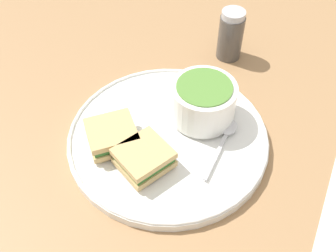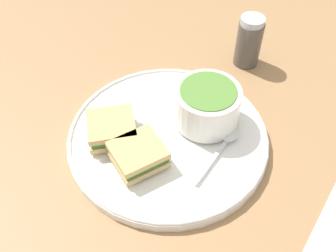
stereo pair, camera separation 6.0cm
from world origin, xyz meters
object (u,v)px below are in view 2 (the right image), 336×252
soup_bowl (207,105)px  spoon (227,139)px  salt_shaker (249,42)px  sandwich_half_near (112,129)px  sandwich_half_far (140,155)px

soup_bowl → spoon: 0.06m
spoon → salt_shaker: bearing=18.2°
soup_bowl → salt_shaker: (-0.04, 0.18, -0.00)m
sandwich_half_near → sandwich_half_far: (0.07, -0.01, 0.00)m
soup_bowl → sandwich_half_far: 0.13m
sandwich_half_far → salt_shaker: salt_shaker is taller
spoon → sandwich_half_far: bearing=140.7°
sandwich_half_near → soup_bowl: bearing=52.2°
sandwich_half_far → salt_shaker: 0.31m
sandwich_half_far → salt_shaker: size_ratio=0.92×
sandwich_half_near → salt_shaker: salt_shaker is taller
spoon → sandwich_half_near: size_ratio=1.32×
soup_bowl → sandwich_half_near: soup_bowl is taller
sandwich_half_near → sandwich_half_far: same height
salt_shaker → sandwich_half_near: bearing=-100.4°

